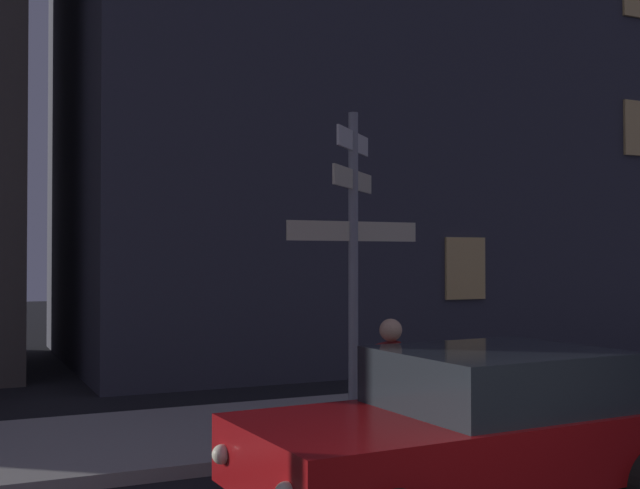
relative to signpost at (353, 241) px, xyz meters
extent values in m
cube|color=#9E9991|center=(-0.83, 0.65, -2.34)|extent=(40.00, 3.06, 0.14)
cylinder|color=gray|center=(0.00, 0.00, -0.35)|extent=(0.12, 0.12, 3.83)
cube|color=white|center=(0.00, 0.00, 1.22)|extent=(0.84, 0.84, 0.24)
cube|color=beige|center=(0.00, 0.00, 0.75)|extent=(1.05, 1.05, 0.24)
cube|color=beige|center=(0.00, 0.00, 0.12)|extent=(1.75, 0.03, 0.24)
cube|color=maroon|center=(-0.49, -3.00, -1.78)|extent=(3.95, 1.97, 0.55)
cube|color=#23282D|center=(-0.12, -2.98, -1.26)|extent=(1.94, 1.72, 0.50)
cylinder|color=black|center=(-1.81, -2.19, -2.09)|extent=(0.65, 0.26, 0.64)
cylinder|color=black|center=(0.74, -2.05, -2.09)|extent=(0.65, 0.26, 0.64)
sphere|color=#F9EFCC|center=(-2.46, -2.51, -1.78)|extent=(0.16, 0.16, 0.16)
torus|color=black|center=(-1.24, -2.01, -2.05)|extent=(0.72, 0.13, 0.72)
torus|color=black|center=(-0.14, -1.90, -2.05)|extent=(0.72, 0.13, 0.72)
cylinder|color=#1959A5|center=(-0.69, -1.96, -1.80)|extent=(1.00, 0.14, 0.04)
cylinder|color=maroon|center=(-0.59, -1.95, -1.32)|extent=(0.48, 0.36, 0.61)
sphere|color=tan|center=(-0.59, -1.95, -0.91)|extent=(0.22, 0.22, 0.22)
cylinder|color=black|center=(-0.63, -2.04, -1.83)|extent=(0.35, 0.15, 0.55)
cylinder|color=black|center=(-0.65, -1.86, -1.83)|extent=(0.35, 0.15, 0.55)
cube|color=#F2C672|center=(4.57, 4.18, -0.41)|extent=(0.90, 0.06, 1.20)
cube|color=#F2C672|center=(9.18, 4.18, 2.63)|extent=(0.90, 0.06, 1.20)
camera|label=1|loc=(-4.41, -8.62, -0.22)|focal=44.57mm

